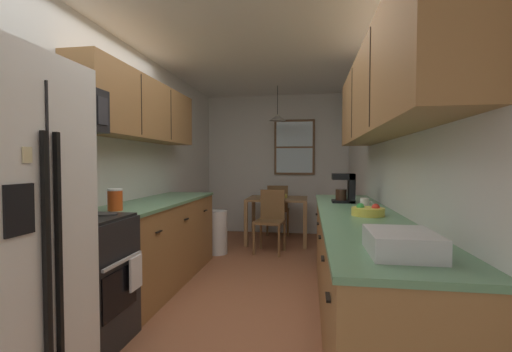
% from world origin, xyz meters
% --- Properties ---
extents(ground_plane, '(12.00, 12.00, 0.00)m').
position_xyz_m(ground_plane, '(0.00, 1.00, 0.00)').
color(ground_plane, '#995B3D').
extents(wall_left, '(0.10, 9.00, 2.55)m').
position_xyz_m(wall_left, '(-1.35, 1.00, 1.27)').
color(wall_left, silver).
rests_on(wall_left, ground).
extents(wall_right, '(0.10, 9.00, 2.55)m').
position_xyz_m(wall_right, '(1.35, 1.00, 1.27)').
color(wall_right, silver).
rests_on(wall_right, ground).
extents(wall_back, '(4.40, 0.10, 2.55)m').
position_xyz_m(wall_back, '(0.00, 3.65, 1.27)').
color(wall_back, silver).
rests_on(wall_back, ground).
extents(ceiling_slab, '(4.40, 9.00, 0.08)m').
position_xyz_m(ceiling_slab, '(0.00, 1.00, 2.59)').
color(ceiling_slab, white).
extents(stove_range, '(0.66, 0.60, 1.10)m').
position_xyz_m(stove_range, '(-0.99, -0.59, 0.47)').
color(stove_range, black).
rests_on(stove_range, ground).
extents(microwave_over_range, '(0.39, 0.60, 0.32)m').
position_xyz_m(microwave_over_range, '(-1.11, -0.59, 1.68)').
color(microwave_over_range, black).
extents(counter_left, '(0.64, 2.04, 0.90)m').
position_xyz_m(counter_left, '(-1.00, 0.73, 0.45)').
color(counter_left, olive).
rests_on(counter_left, ground).
extents(upper_cabinets_left, '(0.33, 2.12, 0.62)m').
position_xyz_m(upper_cabinets_left, '(-1.14, 0.68, 1.86)').
color(upper_cabinets_left, olive).
extents(counter_right, '(0.64, 3.16, 0.90)m').
position_xyz_m(counter_right, '(1.00, 0.05, 0.45)').
color(counter_right, olive).
rests_on(counter_right, ground).
extents(upper_cabinets_right, '(0.33, 2.84, 0.68)m').
position_xyz_m(upper_cabinets_right, '(1.14, 0.00, 1.84)').
color(upper_cabinets_right, olive).
extents(dining_table, '(0.96, 0.78, 0.73)m').
position_xyz_m(dining_table, '(0.09, 2.82, 0.62)').
color(dining_table, olive).
rests_on(dining_table, ground).
extents(dining_chair_near, '(0.45, 0.45, 0.90)m').
position_xyz_m(dining_chair_near, '(0.05, 2.22, 0.50)').
color(dining_chair_near, brown).
rests_on(dining_chair_near, ground).
extents(dining_chair_far, '(0.41, 0.41, 0.90)m').
position_xyz_m(dining_chair_far, '(0.04, 3.42, 0.50)').
color(dining_chair_far, brown).
rests_on(dining_chair_far, ground).
extents(pendant_light, '(0.28, 0.28, 0.56)m').
position_xyz_m(pendant_light, '(0.09, 2.82, 2.04)').
color(pendant_light, black).
extents(back_window, '(0.74, 0.05, 1.01)m').
position_xyz_m(back_window, '(0.33, 3.58, 1.59)').
color(back_window, brown).
extents(trash_bin, '(0.29, 0.29, 0.62)m').
position_xyz_m(trash_bin, '(-0.70, 1.99, 0.31)').
color(trash_bin, white).
rests_on(trash_bin, ground).
extents(storage_canister, '(0.12, 0.12, 0.18)m').
position_xyz_m(storage_canister, '(-1.00, -0.10, 0.99)').
color(storage_canister, '#D84C19').
rests_on(storage_canister, counter_left).
extents(dish_towel, '(0.02, 0.16, 0.24)m').
position_xyz_m(dish_towel, '(-0.64, -0.44, 0.50)').
color(dish_towel, white).
extents(coffee_maker, '(0.22, 0.18, 0.29)m').
position_xyz_m(coffee_maker, '(0.97, 0.80, 1.05)').
color(coffee_maker, black).
rests_on(coffee_maker, counter_right).
extents(mug_by_coffeemaker, '(0.11, 0.07, 0.11)m').
position_xyz_m(mug_by_coffeemaker, '(1.05, 0.17, 0.95)').
color(mug_by_coffeemaker, white).
rests_on(mug_by_coffeemaker, counter_right).
extents(fruit_bowl, '(0.24, 0.24, 0.09)m').
position_xyz_m(fruit_bowl, '(1.04, -0.06, 0.94)').
color(fruit_bowl, '#E5D14C').
rests_on(fruit_bowl, counter_right).
extents(dish_rack, '(0.28, 0.34, 0.10)m').
position_xyz_m(dish_rack, '(1.00, -1.18, 0.95)').
color(dish_rack, silver).
rests_on(dish_rack, counter_right).
extents(table_serving_bowl, '(0.18, 0.18, 0.06)m').
position_xyz_m(table_serving_bowl, '(0.16, 2.86, 0.76)').
color(table_serving_bowl, '#E0D14C').
rests_on(table_serving_bowl, dining_table).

